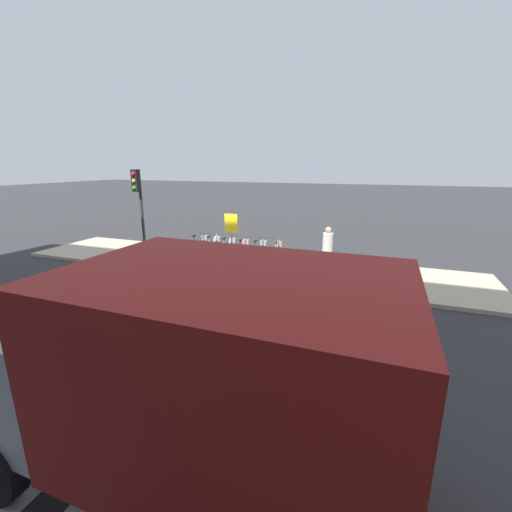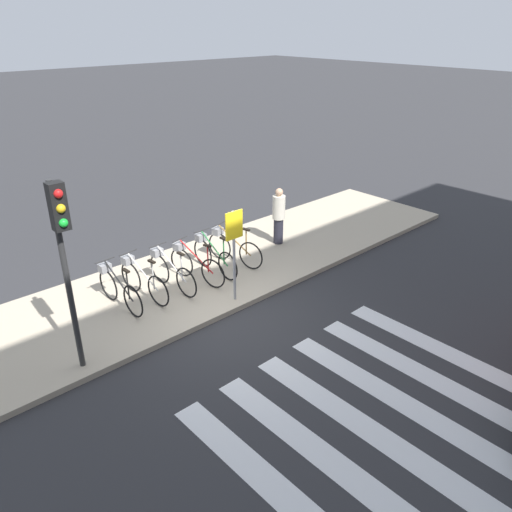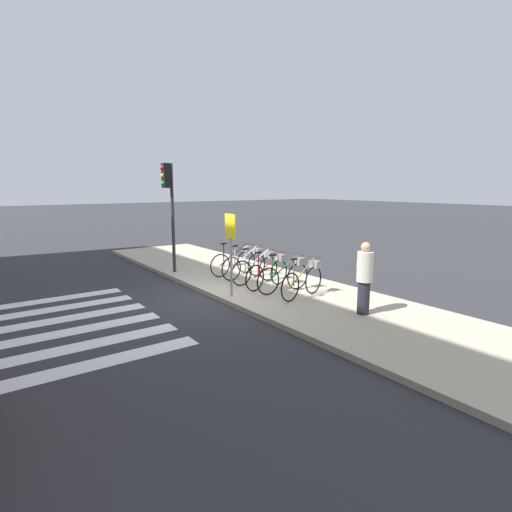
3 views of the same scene
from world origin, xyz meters
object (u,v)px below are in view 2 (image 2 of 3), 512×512
(parked_bicycle_0, at_px, (118,288))
(sign_post, at_px, (234,241))
(parked_bicycle_2, at_px, (170,270))
(traffic_light, at_px, (63,241))
(pedestrian, at_px, (279,215))
(parked_bicycle_3, at_px, (194,263))
(parked_bicycle_4, at_px, (212,255))
(parked_bicycle_1, at_px, (141,279))
(parked_bicycle_5, at_px, (232,246))

(parked_bicycle_0, xyz_separation_m, sign_post, (2.02, -1.44, 0.95))
(parked_bicycle_2, xyz_separation_m, traffic_light, (-2.74, -1.42, 2.00))
(pedestrian, bearing_deg, parked_bicycle_2, -177.16)
(parked_bicycle_3, relative_size, parked_bicycle_4, 0.98)
(parked_bicycle_0, bearing_deg, pedestrian, 1.23)
(traffic_light, distance_m, sign_post, 3.65)
(parked_bicycle_1, bearing_deg, pedestrian, 1.23)
(parked_bicycle_4, distance_m, pedestrian, 2.42)
(sign_post, bearing_deg, parked_bicycle_3, 96.07)
(parked_bicycle_1, distance_m, parked_bicycle_2, 0.69)
(parked_bicycle_0, xyz_separation_m, parked_bicycle_1, (0.58, 0.01, 0.00))
(parked_bicycle_0, distance_m, parked_bicycle_3, 1.88)
(parked_bicycle_0, bearing_deg, parked_bicycle_2, -3.38)
(parked_bicycle_1, height_order, parked_bicycle_4, same)
(parked_bicycle_3, bearing_deg, sign_post, -83.93)
(parked_bicycle_1, bearing_deg, parked_bicycle_5, -0.41)
(parked_bicycle_0, xyz_separation_m, traffic_light, (-1.48, -1.50, 2.00))
(parked_bicycle_1, height_order, pedestrian, pedestrian)
(parked_bicycle_5, bearing_deg, sign_post, -127.73)
(pedestrian, height_order, sign_post, sign_post)
(pedestrian, bearing_deg, parked_bicycle_1, -178.77)
(traffic_light, bearing_deg, parked_bicycle_2, 27.44)
(parked_bicycle_4, bearing_deg, sign_post, -108.46)
(parked_bicycle_0, distance_m, sign_post, 2.66)
(traffic_light, bearing_deg, pedestrian, 14.15)
(parked_bicycle_5, xyz_separation_m, sign_post, (-1.11, -1.44, 0.95))
(parked_bicycle_0, relative_size, parked_bicycle_5, 1.02)
(parked_bicycle_3, bearing_deg, parked_bicycle_4, 7.21)
(parked_bicycle_2, distance_m, traffic_light, 3.68)
(pedestrian, bearing_deg, parked_bicycle_3, -175.46)
(parked_bicycle_2, distance_m, sign_post, 1.83)
(parked_bicycle_2, bearing_deg, pedestrian, 2.84)
(parked_bicycle_2, relative_size, parked_bicycle_4, 1.00)
(parked_bicycle_0, bearing_deg, parked_bicycle_5, -0.11)
(parked_bicycle_0, height_order, parked_bicycle_1, same)
(parked_bicycle_4, xyz_separation_m, pedestrian, (2.39, 0.16, 0.36))
(parked_bicycle_2, xyz_separation_m, parked_bicycle_3, (0.62, -0.06, 0.00))
(sign_post, bearing_deg, parked_bicycle_5, 52.27)
(parked_bicycle_4, distance_m, traffic_light, 4.67)
(parked_bicycle_2, bearing_deg, sign_post, -60.97)
(parked_bicycle_0, bearing_deg, sign_post, -35.59)
(parked_bicycle_1, distance_m, pedestrian, 4.31)
(parked_bicycle_4, bearing_deg, parked_bicycle_1, 177.92)
(parked_bicycle_2, height_order, traffic_light, traffic_light)
(parked_bicycle_5, bearing_deg, parked_bicycle_1, 179.59)
(parked_bicycle_0, relative_size, parked_bicycle_2, 1.00)
(traffic_light, bearing_deg, parked_bicycle_5, 17.91)
(parked_bicycle_3, relative_size, sign_post, 0.81)
(parked_bicycle_2, bearing_deg, parked_bicycle_0, 176.62)
(parked_bicycle_1, bearing_deg, parked_bicycle_4, -2.08)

